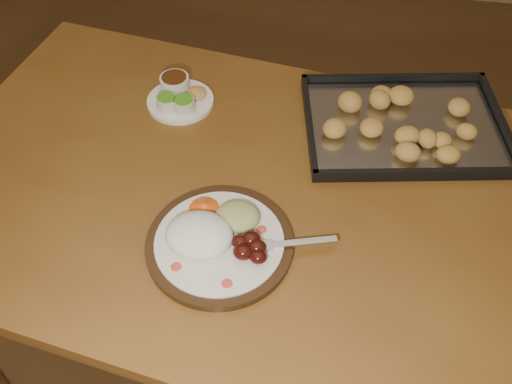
# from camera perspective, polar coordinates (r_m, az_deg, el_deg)

# --- Properties ---
(ground) EXTENTS (4.00, 4.00, 0.00)m
(ground) POSITION_cam_1_polar(r_m,az_deg,el_deg) (2.01, -7.03, -8.15)
(ground) COLOR #4F311B
(ground) RESTS_ON ground
(dining_table) EXTENTS (1.62, 1.11, 0.75)m
(dining_table) POSITION_cam_1_polar(r_m,az_deg,el_deg) (1.30, 0.38, -2.83)
(dining_table) COLOR brown
(dining_table) RESTS_ON ground
(dinner_plate) EXTENTS (0.38, 0.29, 0.07)m
(dinner_plate) POSITION_cam_1_polar(r_m,az_deg,el_deg) (1.13, -3.95, -4.64)
(dinner_plate) COLOR black
(dinner_plate) RESTS_ON dining_table
(condiment_saucer) EXTENTS (0.17, 0.17, 0.06)m
(condiment_saucer) POSITION_cam_1_polar(r_m,az_deg,el_deg) (1.44, -7.75, 9.48)
(condiment_saucer) COLOR silver
(condiment_saucer) RESTS_ON dining_table
(baking_tray) EXTENTS (0.52, 0.42, 0.05)m
(baking_tray) POSITION_cam_1_polar(r_m,az_deg,el_deg) (1.40, 14.62, 6.68)
(baking_tray) COLOR black
(baking_tray) RESTS_ON dining_table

